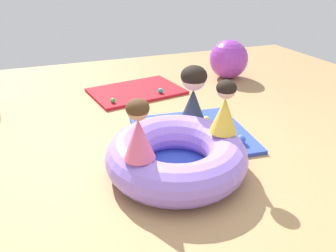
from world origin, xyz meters
TOP-DOWN VIEW (x-y plane):
  - ground_plane at (0.00, 0.00)m, footprint 8.00×8.00m
  - gym_mat_front at (0.22, 2.11)m, footprint 1.34×1.04m
  - gym_mat_near_left at (0.40, 0.64)m, footprint 1.25×1.20m
  - inflatable_cushion at (0.00, 0.09)m, footprint 1.20×1.20m
  - child_in_pink at (-0.37, -0.10)m, footprint 0.29×0.29m
  - child_in_yellow at (0.41, 0.05)m, footprint 0.25×0.25m
  - adult_seated at (0.40, 0.64)m, footprint 0.52×0.52m
  - play_ball_yellow at (0.65, 0.80)m, footprint 0.08×0.08m
  - play_ball_green at (-0.19, 1.75)m, footprint 0.06×0.06m
  - play_ball_teal at (0.49, 1.86)m, footprint 0.07×0.07m
  - play_ball_orange at (0.32, 0.29)m, footprint 0.07×0.07m
  - play_ball_red at (0.49, 0.89)m, footprint 0.10×0.10m
  - play_ball_blue at (0.75, 0.26)m, footprint 0.09×0.09m
  - exercise_ball_large at (1.76, 2.25)m, footprint 0.59×0.59m

SIDE VIEW (x-z plane):
  - ground_plane at x=0.00m, z-range 0.00..0.00m
  - gym_mat_front at x=0.22m, z-range 0.00..0.04m
  - gym_mat_near_left at x=0.40m, z-range 0.00..0.04m
  - play_ball_green at x=-0.19m, z-range 0.04..0.10m
  - play_ball_orange at x=0.32m, z-range 0.04..0.11m
  - play_ball_teal at x=0.49m, z-range 0.04..0.11m
  - play_ball_yellow at x=0.65m, z-range 0.04..0.12m
  - play_ball_blue at x=0.75m, z-range 0.04..0.13m
  - play_ball_red at x=0.49m, z-range 0.04..0.14m
  - inflatable_cushion at x=0.00m, z-range 0.00..0.33m
  - exercise_ball_large at x=1.76m, z-range 0.00..0.59m
  - adult_seated at x=0.40m, z-range 0.03..0.74m
  - child_in_yellow at x=0.41m, z-range 0.33..0.78m
  - child_in_pink at x=-0.37m, z-range 0.33..0.79m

